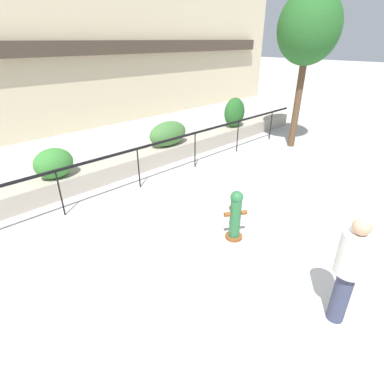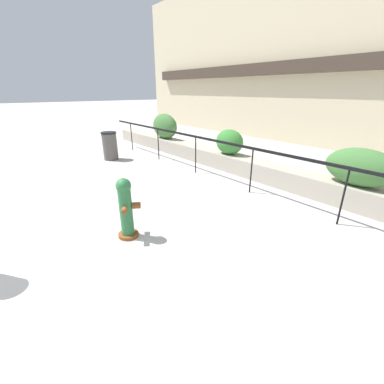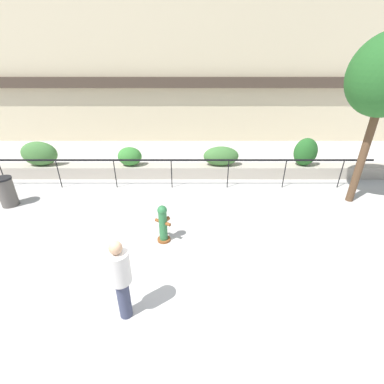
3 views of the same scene
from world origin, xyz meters
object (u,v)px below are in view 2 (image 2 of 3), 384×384
object	(u,v)px
hedge_bush_0	(165,126)
hedge_bush_2	(361,167)
hedge_bush_1	(229,142)
trash_bin	(110,146)
fire_hydrant	(126,208)

from	to	relation	value
hedge_bush_0	hedge_bush_2	distance (m)	7.47
hedge_bush_0	hedge_bush_2	size ratio (longest dim) A/B	1.02
hedge_bush_0	hedge_bush_1	size ratio (longest dim) A/B	1.50
hedge_bush_2	trash_bin	world-z (taller)	hedge_bush_2
fire_hydrant	trash_bin	xyz separation A→B (m)	(-5.41, 1.94, -0.04)
fire_hydrant	hedge_bush_1	bearing A→B (deg)	112.14
hedge_bush_1	fire_hydrant	world-z (taller)	hedge_bush_1
hedge_bush_1	hedge_bush_2	size ratio (longest dim) A/B	0.68
hedge_bush_1	trash_bin	size ratio (longest dim) A/B	0.97
hedge_bush_0	hedge_bush_2	bearing A→B (deg)	0.00
hedge_bush_1	hedge_bush_2	bearing A→B (deg)	0.00
hedge_bush_1	trash_bin	world-z (taller)	hedge_bush_1
hedge_bush_2	fire_hydrant	bearing A→B (deg)	-113.92
fire_hydrant	trash_bin	bearing A→B (deg)	160.26
hedge_bush_2	hedge_bush_1	bearing A→B (deg)	180.00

